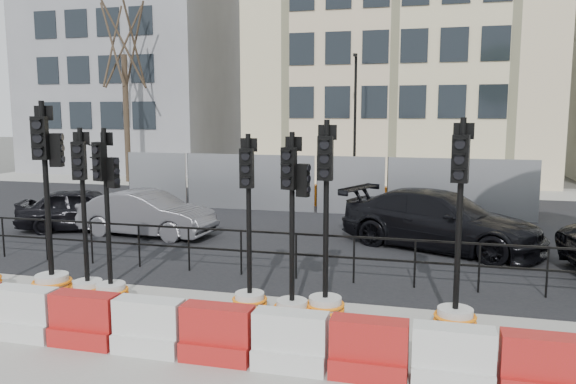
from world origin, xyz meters
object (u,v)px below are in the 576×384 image
(traffic_signal_h, at_px, (456,291))
(car_c, at_px, (441,220))
(car_a, at_px, (85,209))
(traffic_signal_d, at_px, (110,264))

(traffic_signal_h, relative_size, car_c, 0.61)
(traffic_signal_h, bearing_deg, car_a, 164.21)
(traffic_signal_d, distance_m, car_c, 8.25)
(traffic_signal_d, relative_size, traffic_signal_h, 0.94)
(traffic_signal_d, bearing_deg, car_c, 62.94)
(car_c, bearing_deg, car_a, 113.95)
(traffic_signal_d, distance_m, traffic_signal_h, 5.98)
(traffic_signal_h, relative_size, car_a, 0.84)
(traffic_signal_h, xyz_separation_m, car_a, (-10.30, 5.46, -0.06))
(traffic_signal_d, bearing_deg, traffic_signal_h, 19.04)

